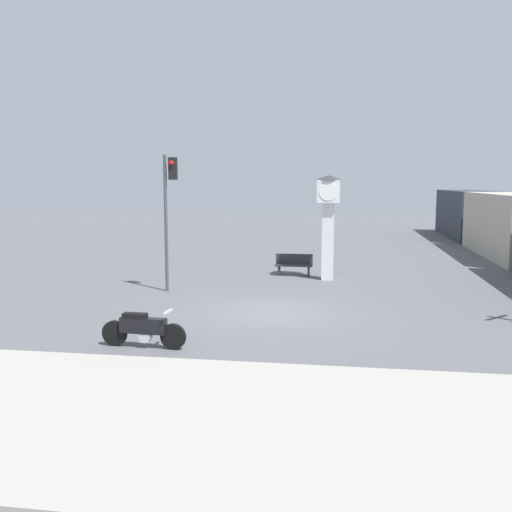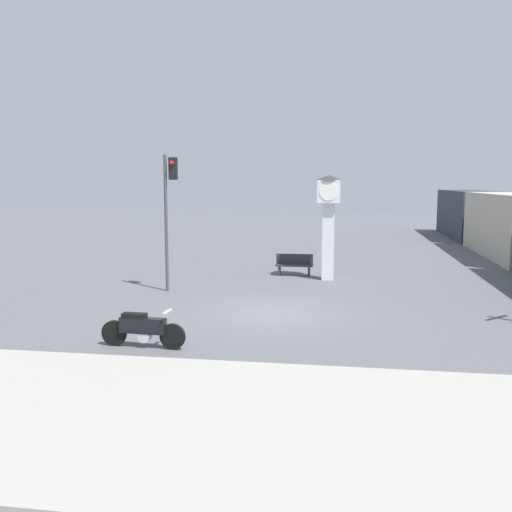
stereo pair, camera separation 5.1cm
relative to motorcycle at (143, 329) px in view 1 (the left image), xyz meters
The scene contains 7 objects.
ground_plane 4.98m from the motorcycle, 57.96° to the left, with size 120.00×120.00×0.00m, color #56565B.
sidewalk_strip 4.81m from the motorcycle, 56.65° to the right, with size 36.00×6.00×0.10m.
motorcycle is the anchor object (origin of this frame).
clock_tower 11.57m from the motorcycle, 68.72° to the left, with size 1.09×1.09×4.29m.
freight_train 23.77m from the motorcycle, 55.11° to the left, with size 2.80×33.02×3.40m.
traffic_light 7.87m from the motorcycle, 102.24° to the left, with size 0.50×0.35×4.99m.
bench 11.72m from the motorcycle, 76.95° to the left, with size 1.60×0.44×0.92m.
Camera 1 is at (2.18, -17.12, 4.01)m, focal length 40.00 mm.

